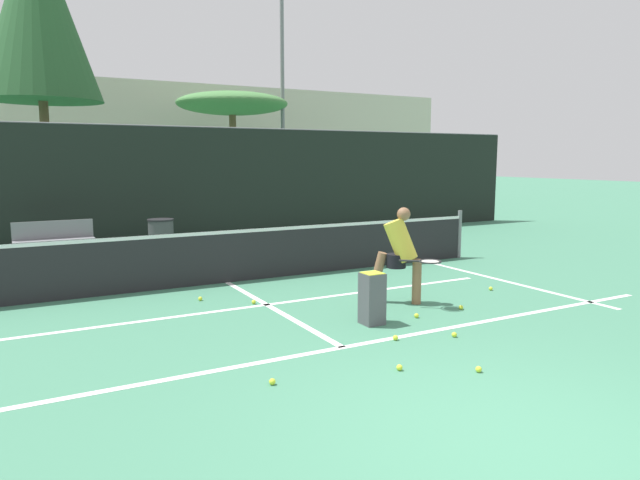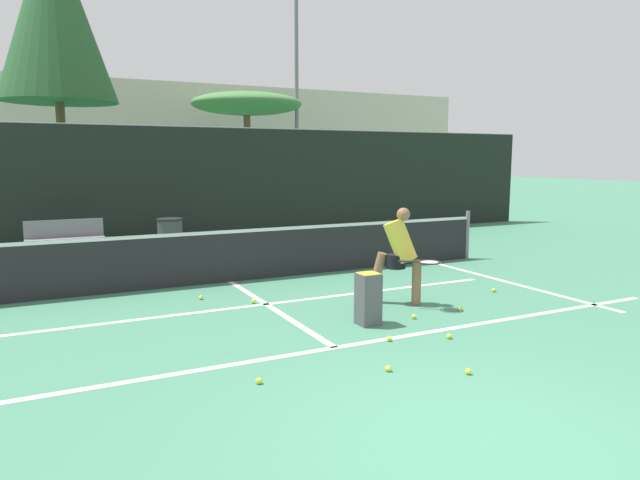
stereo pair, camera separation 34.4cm
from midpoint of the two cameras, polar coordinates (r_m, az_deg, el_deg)
The scene contains 26 objects.
ground_plane at distance 4.99m, azimuth 16.18°, elevation -18.68°, with size 100.00×100.00×0.00m, color #427F60.
court_baseline_near at distance 6.89m, azimuth 0.82°, elevation -10.69°, with size 11.00×0.10×0.01m, color white.
court_service_line at distance 8.85m, azimuth -6.46°, elevation -6.45°, with size 8.25×0.10×0.01m, color white.
court_center_mark at distance 8.65m, azimuth -5.88°, elevation -6.79°, with size 0.10×4.08×0.01m, color white.
court_sideline_right at distance 11.13m, azimuth 16.10°, elevation -3.69°, with size 0.10×5.08×0.01m, color white.
net at distance 10.41m, azimuth -10.27°, elevation -1.46°, with size 11.09×0.09×1.07m.
fence_back at distance 15.46m, azimuth -16.65°, elevation 5.24°, with size 24.00×0.06×3.07m.
player_practicing at distance 8.81m, azimuth 6.85°, elevation -1.19°, with size 0.90×1.08×1.50m.
tennis_ball_scattered_0 at distance 7.41m, azimuth 11.98°, elevation -9.25°, with size 0.07×0.07×0.07m, color #D1E033.
tennis_ball_scattered_1 at distance 6.22m, azimuth 6.35°, elevation -12.57°, with size 0.07×0.07×0.07m, color #D1E033.
tennis_ball_scattered_2 at distance 8.18m, azimuth 8.43°, elevation -7.49°, with size 0.07×0.07×0.07m, color #D1E033.
tennis_ball_scattered_3 at distance 10.10m, azimuth 15.77°, elevation -4.70°, with size 0.07×0.07×0.07m, color #D1E033.
tennis_ball_scattered_4 at distance 8.74m, azimuth 12.82°, elevation -6.59°, with size 0.07×0.07×0.07m, color #D1E033.
tennis_ball_scattered_5 at distance 7.18m, azimuth 6.18°, elevation -9.70°, with size 0.07×0.07×0.07m, color #D1E033.
tennis_ball_scattered_6 at distance 8.92m, azimuth -7.75°, elevation -6.16°, with size 0.07×0.07×0.07m, color #D1E033.
tennis_ball_scattered_7 at distance 9.27m, azimuth -12.93°, elevation -5.74°, with size 0.07×0.07×0.07m, color #D1E033.
tennis_ball_scattered_8 at distance 5.86m, azimuth -6.52°, elevation -13.90°, with size 0.07×0.07×0.07m, color #D1E033.
tennis_ball_scattered_9 at distance 6.31m, azimuth 14.05°, elevation -12.44°, with size 0.07×0.07×0.07m, color #D1E033.
ball_hopper at distance 7.75m, azimuth 3.96°, elevation -5.73°, with size 0.28×0.28×0.71m.
courtside_bench at distance 13.94m, azimuth -25.69°, elevation 0.11°, with size 1.65×0.39×0.86m.
trash_bin at distance 14.17m, azimuth -16.28°, elevation 0.43°, with size 0.62×0.62×0.80m.
parked_car at distance 18.16m, azimuth -13.59°, elevation 2.86°, with size 1.81×3.95×1.47m.
floodlight_mast at distance 24.07m, azimuth -4.23°, elevation 17.42°, with size 1.10×0.24×9.81m.
tree_west at distance 20.69m, azimuth -26.92°, elevation 20.00°, with size 3.59×3.59×9.59m.
tree_mid at distance 23.89m, azimuth -9.19°, elevation 13.22°, with size 4.47×4.47×4.87m.
building_far at distance 27.49m, azimuth -22.14°, elevation 8.79°, with size 36.00×2.40×5.62m, color beige.
Camera 1 is at (-3.35, -3.04, 2.23)m, focal length 32.00 mm.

